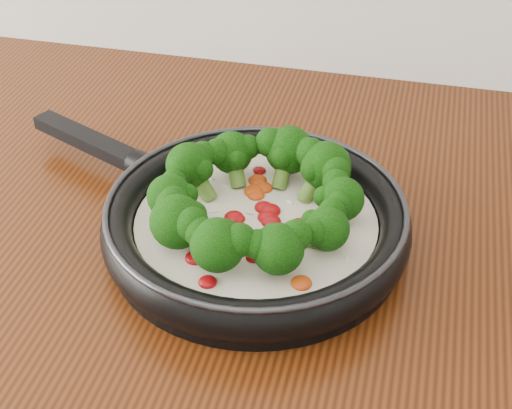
# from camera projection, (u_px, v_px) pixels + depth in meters

# --- Properties ---
(skillet) EXTENTS (0.50, 0.40, 0.09)m
(skillet) POSITION_uv_depth(u_px,v_px,m) (253.00, 216.00, 0.74)
(skillet) COLOR black
(skillet) RESTS_ON counter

